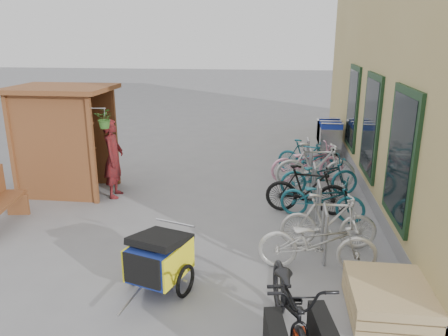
# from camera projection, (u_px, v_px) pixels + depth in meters

# --- Properties ---
(ground) EXTENTS (80.00, 80.00, 0.00)m
(ground) POSITION_uv_depth(u_px,v_px,m) (183.00, 249.00, 7.35)
(ground) COLOR gray
(kiosk) EXTENTS (2.49, 1.65, 2.40)m
(kiosk) POSITION_uv_depth(u_px,v_px,m) (60.00, 125.00, 9.63)
(kiosk) COLOR brown
(kiosk) RESTS_ON ground
(bike_rack) EXTENTS (0.05, 5.35, 0.86)m
(bike_rack) POSITION_uv_depth(u_px,v_px,m) (314.00, 181.00, 9.19)
(bike_rack) COLOR #A5A8AD
(bike_rack) RESTS_ON ground
(pallet_stack) EXTENTS (1.00, 1.20, 0.40)m
(pallet_stack) POSITION_uv_depth(u_px,v_px,m) (389.00, 299.00, 5.59)
(pallet_stack) COLOR tan
(pallet_stack) RESTS_ON ground
(shopping_carts) EXTENTS (0.63, 1.74, 1.13)m
(shopping_carts) POSITION_uv_depth(u_px,v_px,m) (328.00, 133.00, 13.03)
(shopping_carts) COLOR silver
(shopping_carts) RESTS_ON ground
(child_trailer) EXTENTS (0.98, 1.52, 0.88)m
(child_trailer) POSITION_uv_depth(u_px,v_px,m) (159.00, 257.00, 6.09)
(child_trailer) COLOR navy
(child_trailer) RESTS_ON ground
(cargo_bike) EXTENTS (1.04, 2.12, 1.07)m
(cargo_bike) POSITION_uv_depth(u_px,v_px,m) (291.00, 307.00, 4.90)
(cargo_bike) COLOR black
(cargo_bike) RESTS_ON ground
(person_kiosk) EXTENTS (0.47, 0.67, 1.75)m
(person_kiosk) POSITION_uv_depth(u_px,v_px,m) (113.00, 158.00, 9.54)
(person_kiosk) COLOR maroon
(person_kiosk) RESTS_ON ground
(bike_0) EXTENTS (1.79, 0.66, 0.94)m
(bike_0) POSITION_uv_depth(u_px,v_px,m) (317.00, 242.00, 6.58)
(bike_0) COLOR silver
(bike_0) RESTS_ON ground
(bike_1) EXTENTS (1.62, 0.50, 0.96)m
(bike_1) POSITION_uv_depth(u_px,v_px,m) (328.00, 221.00, 7.27)
(bike_1) COLOR silver
(bike_1) RESTS_ON ground
(bike_2) EXTENTS (1.73, 0.96, 0.86)m
(bike_2) POSITION_uv_depth(u_px,v_px,m) (322.00, 198.00, 8.44)
(bike_2) COLOR #1A5B6B
(bike_2) RESTS_ON ground
(bike_3) EXTENTS (1.71, 0.64, 1.00)m
(bike_3) POSITION_uv_depth(u_px,v_px,m) (307.00, 190.00, 8.70)
(bike_3) COLOR black
(bike_3) RESTS_ON ground
(bike_4) EXTENTS (1.83, 0.93, 0.92)m
(bike_4) POSITION_uv_depth(u_px,v_px,m) (319.00, 176.00, 9.70)
(bike_4) COLOR #1A5B6B
(bike_4) RESTS_ON ground
(bike_5) EXTENTS (1.88, 0.68, 1.11)m
(bike_5) POSITION_uv_depth(u_px,v_px,m) (315.00, 166.00, 10.07)
(bike_5) COLOR silver
(bike_5) RESTS_ON ground
(bike_6) EXTENTS (1.94, 1.09, 0.96)m
(bike_6) POSITION_uv_depth(u_px,v_px,m) (308.00, 162.00, 10.63)
(bike_6) COLOR pink
(bike_6) RESTS_ON ground
(bike_7) EXTENTS (1.54, 0.86, 0.89)m
(bike_7) POSITION_uv_depth(u_px,v_px,m) (306.00, 157.00, 11.25)
(bike_7) COLOR #1A5B6B
(bike_7) RESTS_ON ground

